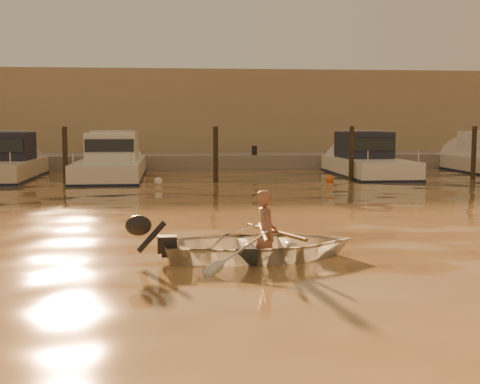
{
  "coord_description": "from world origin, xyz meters",
  "views": [
    {
      "loc": [
        -1.87,
        -10.16,
        2.19
      ],
      "look_at": [
        -0.44,
        3.29,
        0.75
      ],
      "focal_mm": 50.0,
      "sensor_mm": 36.0,
      "label": 1
    }
  ],
  "objects": [
    {
      "name": "fender_b",
      "position": [
        -7.66,
        13.99,
        0.1
      ],
      "size": [
        0.3,
        0.3,
        0.3
      ],
      "primitive_type": "sphere",
      "color": "#D74319",
      "rests_on": "ground_plane"
    },
    {
      "name": "oar_starboard",
      "position": [
        -0.39,
        0.29,
        0.42
      ],
      "size": [
        0.24,
        2.1,
        0.13
      ],
      "primitive_type": "cylinder",
      "rotation": [
        1.54,
        0.0,
        -0.09
      ],
      "color": "brown",
      "rests_on": "dinghy"
    },
    {
      "name": "piling_2",
      "position": [
        -0.2,
        13.8,
        0.9
      ],
      "size": [
        0.18,
        0.18,
        2.2
      ],
      "primitive_type": "cylinder",
      "color": "#2D2319",
      "rests_on": "ground_plane"
    },
    {
      "name": "waterfront_building",
      "position": [
        0.0,
        27.0,
        2.4
      ],
      "size": [
        46.0,
        7.0,
        4.8
      ],
      "primitive_type": "cube",
      "color": "#9E8466",
      "rests_on": "quay"
    },
    {
      "name": "moored_boat_1",
      "position": [
        -8.14,
        16.0,
        0.62
      ],
      "size": [
        2.29,
        6.8,
        1.75
      ],
      "primitive_type": null,
      "color": "beige",
      "rests_on": "ground_plane"
    },
    {
      "name": "fender_e",
      "position": [
        6.82,
        13.3,
        0.1
      ],
      "size": [
        0.3,
        0.3,
        0.3
      ],
      "primitive_type": "sphere",
      "color": "silver",
      "rests_on": "ground_plane"
    },
    {
      "name": "piling_4",
      "position": [
        9.5,
        13.8,
        0.9
      ],
      "size": [
        0.18,
        0.18,
        2.2
      ],
      "primitive_type": "cylinder",
      "color": "#2D2319",
      "rests_on": "ground_plane"
    },
    {
      "name": "moored_boat_2",
      "position": [
        -4.1,
        16.0,
        0.62
      ],
      "size": [
        2.4,
        7.99,
        1.75
      ],
      "primitive_type": null,
      "color": "silver",
      "rests_on": "ground_plane"
    },
    {
      "name": "ground_plane",
      "position": [
        0.0,
        0.0,
        0.0
      ],
      "size": [
        160.0,
        160.0,
        0.0
      ],
      "primitive_type": "plane",
      "color": "olive",
      "rests_on": "ground"
    },
    {
      "name": "dinghy",
      "position": [
        -0.44,
        0.29,
        0.2
      ],
      "size": [
        3.27,
        2.47,
        0.64
      ],
      "primitive_type": "imported",
      "rotation": [
        0.0,
        0.0,
        1.66
      ],
      "color": "silver",
      "rests_on": "ground_plane"
    },
    {
      "name": "piling_3",
      "position": [
        4.8,
        13.8,
        0.9
      ],
      "size": [
        0.18,
        0.18,
        2.2
      ],
      "primitive_type": "cylinder",
      "color": "#2D2319",
      "rests_on": "ground_plane"
    },
    {
      "name": "fender_d",
      "position": [
        3.92,
        13.5,
        0.1
      ],
      "size": [
        0.3,
        0.3,
        0.3
      ],
      "primitive_type": "sphere",
      "color": "orange",
      "rests_on": "ground_plane"
    },
    {
      "name": "person",
      "position": [
        -0.34,
        0.3,
        0.4
      ],
      "size": [
        0.38,
        0.53,
        1.39
      ],
      "primitive_type": "imported",
      "rotation": [
        0.0,
        0.0,
        1.66
      ],
      "color": "#8E5A47",
      "rests_on": "dinghy"
    },
    {
      "name": "oar_port",
      "position": [
        -0.19,
        0.31,
        0.42
      ],
      "size": [
        0.67,
        2.03,
        0.13
      ],
      "primitive_type": "cylinder",
      "rotation": [
        1.54,
        0.0,
        0.3
      ],
      "color": "brown",
      "rests_on": "dinghy"
    },
    {
      "name": "moored_boat_4",
      "position": [
        6.1,
        16.0,
        0.62
      ],
      "size": [
        2.33,
        7.17,
        1.75
      ],
      "primitive_type": null,
      "color": "white",
      "rests_on": "ground_plane"
    },
    {
      "name": "piling_1",
      "position": [
        -5.5,
        13.8,
        0.9
      ],
      "size": [
        0.18,
        0.18,
        2.2
      ],
      "primitive_type": "cylinder",
      "color": "#2D2319",
      "rests_on": "ground_plane"
    },
    {
      "name": "quay",
      "position": [
        0.0,
        21.5,
        0.15
      ],
      "size": [
        52.0,
        4.0,
        1.0
      ],
      "primitive_type": "cube",
      "color": "gray",
      "rests_on": "ground_plane"
    },
    {
      "name": "outboard_motor",
      "position": [
        -1.93,
        0.16,
        0.28
      ],
      "size": [
        0.93,
        0.48,
        0.7
      ],
      "primitive_type": null,
      "rotation": [
        0.0,
        0.0,
        0.09
      ],
      "color": "black",
      "rests_on": "dinghy"
    },
    {
      "name": "fender_c",
      "position": [
        -2.25,
        13.06,
        0.1
      ],
      "size": [
        0.3,
        0.3,
        0.3
      ],
      "primitive_type": "sphere",
      "color": "white",
      "rests_on": "ground_plane"
    }
  ]
}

